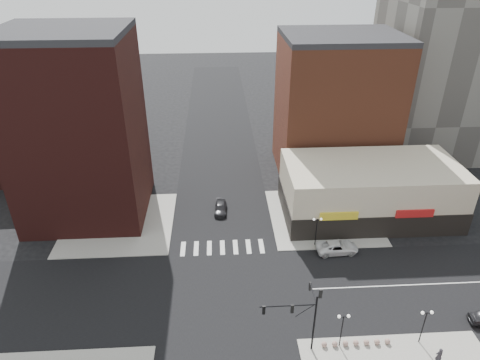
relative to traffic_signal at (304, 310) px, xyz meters
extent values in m
plane|color=black|center=(-7.24, 7.83, -4.96)|extent=(240.00, 240.00, 0.00)
cube|color=black|center=(-7.24, 7.83, -4.95)|extent=(200.00, 14.00, 0.02)
cube|color=black|center=(-7.24, 7.83, -4.95)|extent=(14.00, 200.00, 0.02)
cube|color=gray|center=(-21.74, 22.33, -4.90)|extent=(15.00, 15.00, 0.12)
cube|color=gray|center=(7.26, 22.33, -4.90)|extent=(15.00, 15.00, 0.12)
cube|color=#391412|center=(-26.24, 26.33, 7.54)|extent=(16.00, 15.00, 25.00)
cube|color=#391412|center=(-39.24, 41.83, 1.04)|extent=(20.00, 18.00, 12.00)
cube|color=brown|center=(11.76, 37.33, 6.04)|extent=(18.00, 15.00, 22.00)
cube|color=#BFB798|center=(13.76, 22.83, -0.96)|extent=(24.00, 12.00, 8.00)
cube|color=black|center=(13.76, 22.83, -3.26)|extent=(24.20, 12.20, 3.40)
cylinder|color=black|center=(0.96, -0.37, -1.46)|extent=(0.18, 0.18, 7.00)
cylinder|color=black|center=(-1.64, -0.37, 1.04)|extent=(5.20, 0.11, 0.11)
cylinder|color=black|center=(-0.04, -0.37, 0.34)|extent=(1.72, 0.06, 1.46)
cylinder|color=black|center=(0.96, 1.13, 1.04)|extent=(0.11, 3.00, 0.11)
cube|color=black|center=(-3.84, -0.37, 0.64)|extent=(0.28, 0.18, 0.95)
sphere|color=red|center=(-3.84, -0.37, 0.94)|extent=(0.16, 0.16, 0.16)
cube|color=black|center=(-1.24, -0.37, 0.64)|extent=(0.28, 0.18, 0.95)
sphere|color=red|center=(-1.24, -0.37, 0.94)|extent=(0.16, 0.16, 0.16)
cube|color=black|center=(0.96, 2.43, 0.64)|extent=(0.18, 0.28, 0.95)
sphere|color=red|center=(0.96, 2.43, 0.94)|extent=(0.16, 0.16, 0.16)
cube|color=black|center=(1.21, -0.37, 2.34)|extent=(0.28, 0.18, 0.95)
sphere|color=red|center=(1.21, -0.37, 2.64)|extent=(0.16, 0.16, 0.16)
cylinder|color=black|center=(3.76, -0.17, -2.84)|extent=(0.11, 0.11, 4.00)
cylinder|color=black|center=(3.76, -0.17, -0.94)|extent=(0.90, 0.06, 0.06)
sphere|color=white|center=(3.31, -0.17, -0.84)|extent=(0.32, 0.32, 0.32)
sphere|color=white|center=(4.21, -0.17, -0.84)|extent=(0.32, 0.32, 0.32)
cylinder|color=black|center=(11.76, -0.17, -2.84)|extent=(0.11, 0.11, 4.00)
cylinder|color=black|center=(11.76, -0.17, -0.94)|extent=(0.90, 0.06, 0.06)
sphere|color=white|center=(11.31, -0.17, -0.84)|extent=(0.32, 0.32, 0.32)
sphere|color=white|center=(12.21, -0.17, -0.84)|extent=(0.32, 0.32, 0.32)
cylinder|color=black|center=(4.76, 15.83, -2.84)|extent=(0.11, 0.11, 4.00)
cylinder|color=black|center=(4.76, 15.83, -0.94)|extent=(0.90, 0.06, 0.06)
sphere|color=white|center=(4.31, 15.83, -0.84)|extent=(0.32, 0.32, 0.32)
sphere|color=white|center=(5.21, 15.83, -0.84)|extent=(0.32, 0.32, 0.32)
sphere|color=gray|center=(2.26, -0.17, -4.57)|extent=(0.55, 0.55, 0.55)
sphere|color=gray|center=(3.31, -0.17, -4.57)|extent=(0.55, 0.55, 0.55)
sphere|color=gray|center=(4.36, -0.17, -4.57)|extent=(0.55, 0.55, 0.55)
sphere|color=gray|center=(5.41, -0.17, -4.57)|extent=(0.55, 0.55, 0.55)
sphere|color=gray|center=(6.46, -0.17, -4.57)|extent=(0.55, 0.55, 0.55)
sphere|color=gray|center=(7.51, -0.17, -4.57)|extent=(0.55, 0.55, 0.55)
sphere|color=gray|center=(8.56, -0.17, -4.57)|extent=(0.55, 0.55, 0.55)
imported|color=silver|center=(7.28, 14.33, -4.22)|extent=(5.44, 2.74, 1.48)
imported|color=black|center=(-7.40, 24.52, -4.35)|extent=(1.97, 4.33, 1.23)
imported|color=#28262B|center=(12.43, -2.63, -3.89)|extent=(0.69, 0.46, 1.90)
camera|label=1|loc=(-7.61, -28.23, 29.79)|focal=32.00mm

